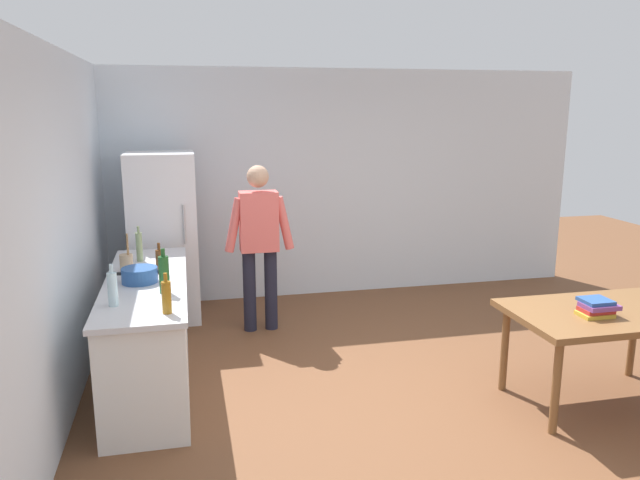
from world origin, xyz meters
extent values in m
plane|color=brown|center=(0.00, 0.00, 0.00)|extent=(14.00, 14.00, 0.00)
cube|color=silver|center=(0.00, 3.00, 1.35)|extent=(6.40, 0.12, 2.70)
cube|color=silver|center=(-2.60, 0.20, 1.35)|extent=(0.12, 5.60, 2.70)
cube|color=white|center=(-2.00, 0.80, 0.43)|extent=(0.60, 2.12, 0.86)
cube|color=silver|center=(-2.00, 0.80, 0.88)|extent=(0.64, 2.20, 0.04)
cube|color=white|center=(-1.90, 2.40, 0.90)|extent=(0.70, 0.64, 1.80)
cylinder|color=#B2B2B7|center=(-1.68, 2.06, 1.10)|extent=(0.02, 0.02, 0.40)
cylinder|color=#1E1E2D|center=(-1.06, 1.85, 0.42)|extent=(0.13, 0.13, 0.84)
cylinder|color=#1E1E2D|center=(-0.84, 1.85, 0.42)|extent=(0.13, 0.13, 0.84)
cube|color=#E56660|center=(-0.95, 1.85, 1.14)|extent=(0.38, 0.22, 0.60)
sphere|color=tan|center=(-0.95, 1.85, 1.59)|extent=(0.22, 0.22, 0.22)
cylinder|color=#E56660|center=(-1.20, 1.81, 1.12)|extent=(0.20, 0.09, 0.55)
cylinder|color=#E56660|center=(-0.70, 1.81, 1.12)|extent=(0.20, 0.09, 0.55)
cube|color=brown|center=(1.40, -0.30, 0.72)|extent=(1.40, 0.90, 0.05)
cylinder|color=brown|center=(0.80, -0.65, 0.35)|extent=(0.06, 0.06, 0.70)
cylinder|color=brown|center=(0.80, 0.05, 0.35)|extent=(0.06, 0.06, 0.70)
cylinder|color=brown|center=(2.00, 0.05, 0.35)|extent=(0.06, 0.06, 0.70)
cylinder|color=#285193|center=(-2.04, 0.72, 0.96)|extent=(0.28, 0.28, 0.12)
cube|color=black|center=(-2.21, 0.72, 0.98)|extent=(0.06, 0.03, 0.02)
cube|color=black|center=(-1.87, 0.72, 0.98)|extent=(0.06, 0.03, 0.02)
cylinder|color=tan|center=(-2.17, 1.12, 0.97)|extent=(0.11, 0.11, 0.14)
cylinder|color=olive|center=(-2.15, 1.12, 1.11)|extent=(0.02, 0.05, 0.22)
cylinder|color=olive|center=(-2.15, 1.11, 1.11)|extent=(0.02, 0.04, 0.22)
cylinder|color=#996619|center=(-1.81, -0.08, 1.01)|extent=(0.06, 0.06, 0.22)
cylinder|color=#996619|center=(-1.81, -0.08, 1.15)|extent=(0.03, 0.03, 0.06)
cylinder|color=gray|center=(-2.08, 1.43, 1.03)|extent=(0.06, 0.06, 0.26)
cylinder|color=gray|center=(-2.08, 1.43, 1.19)|extent=(0.02, 0.02, 0.06)
cylinder|color=silver|center=(-2.18, 0.16, 1.02)|extent=(0.07, 0.07, 0.24)
cylinder|color=silver|center=(-2.18, 0.16, 1.17)|extent=(0.03, 0.03, 0.06)
cylinder|color=#5B3314|center=(-1.89, 0.97, 1.00)|extent=(0.06, 0.06, 0.20)
cylinder|color=#5B3314|center=(-1.89, 0.97, 1.13)|extent=(0.02, 0.02, 0.06)
cylinder|color=#1E5123|center=(-1.84, 0.39, 1.04)|extent=(0.08, 0.08, 0.28)
cylinder|color=#1E5123|center=(-1.84, 0.39, 1.21)|extent=(0.03, 0.03, 0.06)
cube|color=gold|center=(1.25, -0.40, 0.76)|extent=(0.24, 0.16, 0.03)
cube|color=#B22D28|center=(1.26, -0.39, 0.80)|extent=(0.22, 0.16, 0.03)
cube|color=#753D7F|center=(1.28, -0.40, 0.83)|extent=(0.25, 0.18, 0.03)
cube|color=#284C8E|center=(1.27, -0.37, 0.86)|extent=(0.20, 0.20, 0.03)
camera|label=1|loc=(-1.66, -4.08, 2.26)|focal=33.93mm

